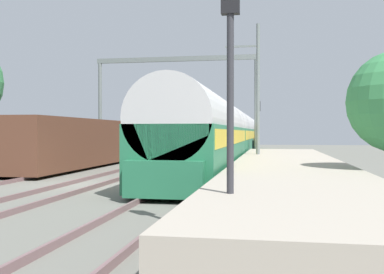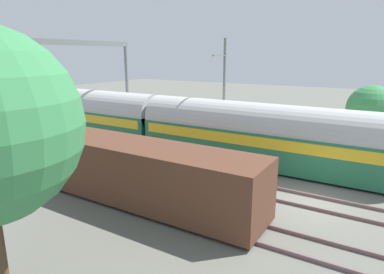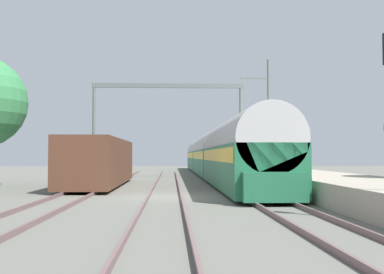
{
  "view_description": "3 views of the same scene",
  "coord_description": "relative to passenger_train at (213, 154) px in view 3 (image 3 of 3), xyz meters",
  "views": [
    {
      "loc": [
        7.23,
        -17.11,
        2.11
      ],
      "look_at": [
        4.08,
        0.79,
        1.91
      ],
      "focal_mm": 42.61,
      "sensor_mm": 36.0,
      "label": 1
    },
    {
      "loc": [
        -15.55,
        -2.83,
        6.9
      ],
      "look_at": [
        -0.03,
        6.65,
        2.39
      ],
      "focal_mm": 31.39,
      "sensor_mm": 36.0,
      "label": 2
    },
    {
      "loc": [
        0.28,
        -20.47,
        1.87
      ],
      "look_at": [
        2.04,
        17.94,
        3.45
      ],
      "focal_mm": 42.24,
      "sensor_mm": 36.0,
      "label": 3
    }
  ],
  "objects": [
    {
      "name": "railway_signal_far",
      "position": [
        1.92,
        4.78,
        1.2
      ],
      "size": [
        0.36,
        0.3,
        4.95
      ],
      "color": "#2D2D33",
      "rests_on": "ground"
    },
    {
      "name": "track_west",
      "position": [
        -4.08,
        -20.51,
        -1.89
      ],
      "size": [
        1.52,
        60.0,
        0.16
      ],
      "color": "#6E5354",
      "rests_on": "ground"
    },
    {
      "name": "track_far_west",
      "position": [
        -8.16,
        -20.51,
        -1.89
      ],
      "size": [
        1.52,
        60.0,
        0.16
      ],
      "color": "#6E5354",
      "rests_on": "ground"
    },
    {
      "name": "platform",
      "position": [
        3.82,
        -18.51,
        -1.52
      ],
      "size": [
        4.4,
        28.0,
        0.9
      ],
      "color": "#A39989",
      "rests_on": "ground"
    },
    {
      "name": "track_east",
      "position": [
        0.0,
        -20.51,
        -1.89
      ],
      "size": [
        1.52,
        60.0,
        0.16
      ],
      "color": "#6E5354",
      "rests_on": "ground"
    },
    {
      "name": "passenger_train",
      "position": [
        0.0,
        0.0,
        0.0
      ],
      "size": [
        2.93,
        49.2,
        3.82
      ],
      "color": "#236B47",
      "rests_on": "ground"
    },
    {
      "name": "person_crossing",
      "position": [
        1.88,
        -3.15,
        -0.94
      ],
      "size": [
        0.38,
        0.46,
        1.73
      ],
      "rotation": [
        0.0,
        0.0,
        4.29
      ],
      "color": "#363636",
      "rests_on": "ground"
    },
    {
      "name": "catenary_gantry",
      "position": [
        -4.08,
        -3.65,
        3.66
      ],
      "size": [
        12.56,
        0.28,
        7.86
      ],
      "color": "slate",
      "rests_on": "ground"
    },
    {
      "name": "catenary_pole_east_mid",
      "position": [
        2.35,
        -12.61,
        2.18
      ],
      "size": [
        1.9,
        0.2,
        8.0
      ],
      "color": "slate",
      "rests_on": "ground"
    },
    {
      "name": "ground",
      "position": [
        -4.08,
        -20.51,
        -1.97
      ],
      "size": [
        120.0,
        120.0,
        0.0
      ],
      "primitive_type": "plane",
      "color": "#63645B"
    },
    {
      "name": "freight_car",
      "position": [
        -8.16,
        -13.09,
        -0.5
      ],
      "size": [
        2.8,
        13.0,
        2.7
      ],
      "color": "#563323",
      "rests_on": "ground"
    }
  ]
}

